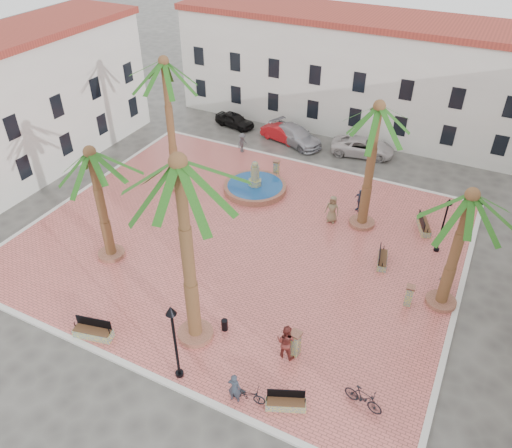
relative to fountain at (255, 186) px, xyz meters
The scene contains 36 objects.
ground 5.86m from the fountain, 71.32° to the right, with size 120.00×120.00×0.00m, color #56544F.
plaza 5.85m from the fountain, 71.32° to the right, with size 26.00×22.00×0.15m, color #DE6961.
kerb_n 5.79m from the fountain, 71.13° to the left, with size 26.30×0.30×0.16m, color silver.
kerb_s 16.64m from the fountain, 83.55° to the right, with size 26.30×0.30×0.16m, color silver.
kerb_e 15.87m from the fountain, 20.40° to the right, with size 0.30×22.30×0.16m, color silver.
kerb_w 12.43m from the fountain, 153.58° to the right, with size 0.30×22.30×0.16m, color silver.
building_north 15.20m from the fountain, 82.63° to the left, with size 30.40×7.40×9.50m.
building_west 18.56m from the fountain, 162.10° to the right, with size 6.40×24.40×10.00m.
fountain is the anchor object (origin of this frame).
palm_nw 9.76m from the fountain, 158.36° to the right, with size 5.17×5.17×9.50m.
palm_sw 12.75m from the fountain, 112.43° to the right, with size 5.15×5.15×7.28m.
palm_s 16.37m from the fountain, 75.29° to the right, with size 5.75×5.75×10.17m.
palm_e 16.20m from the fountain, 22.26° to the right, with size 5.24×5.24×7.20m.
palm_ne 10.68m from the fountain, ahead, with size 5.37×5.37×8.49m.
bench_s 15.94m from the fountain, 93.27° to the right, with size 2.06×1.03×1.04m.
bench_se 17.84m from the fountain, 58.88° to the right, with size 1.80×1.18×0.92m.
bench_e 11.07m from the fountain, 20.72° to the right, with size 0.87×1.78×0.90m.
bench_ne 11.85m from the fountain, ahead, with size 1.23×1.94×0.98m.
lamppost_s 16.69m from the fountain, 75.27° to the right, with size 0.48×0.48×4.40m.
lamppost_e 13.25m from the fountain, ahead, with size 0.41×0.41×3.75m.
bollard_se 15.02m from the fountain, 55.86° to the right, with size 0.58×0.58×1.45m.
bollard_n 2.61m from the fountain, 78.64° to the left, with size 0.49×0.49×1.29m.
bollard_e 14.14m from the fountain, 28.11° to the right, with size 0.50×0.50×1.28m.
litter_bin 13.42m from the fountain, 69.65° to the right, with size 0.33×0.33×0.64m, color black.
cyclist_a 17.44m from the fountain, 66.03° to the right, with size 0.60×0.39×1.65m, color #2D3644.
bicycle_a 17.46m from the fountain, 64.21° to the right, with size 0.58×1.65×0.87m, color black.
cyclist_b 15.06m from the fountain, 57.61° to the right, with size 0.94×0.73×1.94m, color maroon.
bicycle_b 18.33m from the fountain, 48.48° to the right, with size 0.51×1.81×1.09m, color black.
pedestrian_fountain_a 6.38m from the fountain, 10.94° to the right, with size 0.93×0.61×1.91m, color #7A6749.
pedestrian_fountain_b 7.52m from the fountain, ahead, with size 0.95×0.40×1.62m, color #313B55.
pedestrian_north 6.09m from the fountain, 126.63° to the left, with size 1.04×0.60×1.62m, color #525257.
pedestrian_east 14.66m from the fountain, 16.98° to the right, with size 1.60×0.51×1.73m, color #63554E.
car_black 11.32m from the fountain, 126.24° to the left, with size 1.49×3.71×1.27m, color black.
car_red 8.66m from the fountain, 101.16° to the left, with size 1.35×3.86×1.27m, color red.
car_silver 8.51m from the fountain, 93.13° to the left, with size 2.07×5.09×1.48m, color #B1B1BA.
car_white 10.46m from the fountain, 60.21° to the left, with size 2.31×5.02×1.39m, color silver.
Camera 1 is at (12.02, -21.82, 19.15)m, focal length 35.00 mm.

